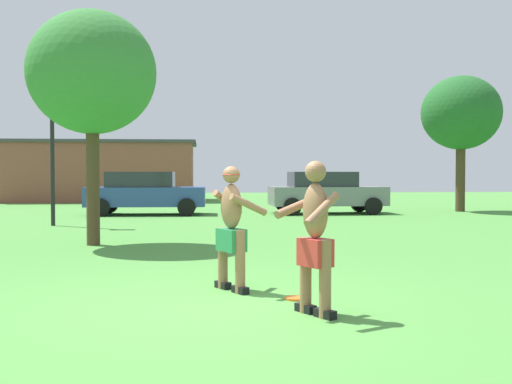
{
  "coord_description": "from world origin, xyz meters",
  "views": [
    {
      "loc": [
        -0.13,
        -6.95,
        1.55
      ],
      "look_at": [
        0.67,
        2.05,
        1.26
      ],
      "focal_mm": 42.78,
      "sensor_mm": 36.0,
      "label": 1
    }
  ],
  "objects_px": {
    "player_in_red": "(315,234)",
    "lamp_post": "(52,118)",
    "tree_left_field": "(461,114)",
    "frisbee": "(295,298)",
    "tree_right_field": "(92,74)",
    "player_with_cap": "(232,222)",
    "car_gray_near_post": "(326,192)",
    "car_blue_far_end": "(145,192)"
  },
  "relations": [
    {
      "from": "player_in_red",
      "to": "lamp_post",
      "type": "relative_size",
      "value": 0.34
    },
    {
      "from": "player_in_red",
      "to": "tree_left_field",
      "type": "height_order",
      "value": "tree_left_field"
    },
    {
      "from": "frisbee",
      "to": "tree_right_field",
      "type": "relative_size",
      "value": 0.05
    },
    {
      "from": "player_with_cap",
      "to": "player_in_red",
      "type": "relative_size",
      "value": 0.98
    },
    {
      "from": "frisbee",
      "to": "car_gray_near_post",
      "type": "relative_size",
      "value": 0.06
    },
    {
      "from": "lamp_post",
      "to": "car_gray_near_post",
      "type": "bearing_deg",
      "value": 26.48
    },
    {
      "from": "player_with_cap",
      "to": "tree_left_field",
      "type": "distance_m",
      "value": 18.64
    },
    {
      "from": "car_gray_near_post",
      "to": "player_with_cap",
      "type": "bearing_deg",
      "value": -106.19
    },
    {
      "from": "player_in_red",
      "to": "car_gray_near_post",
      "type": "xyz_separation_m",
      "value": [
        3.45,
        16.18,
        -0.06
      ]
    },
    {
      "from": "car_blue_far_end",
      "to": "lamp_post",
      "type": "distance_m",
      "value": 5.51
    },
    {
      "from": "frisbee",
      "to": "car_gray_near_post",
      "type": "height_order",
      "value": "car_gray_near_post"
    },
    {
      "from": "player_with_cap",
      "to": "player_in_red",
      "type": "distance_m",
      "value": 1.67
    },
    {
      "from": "player_with_cap",
      "to": "car_gray_near_post",
      "type": "bearing_deg",
      "value": 73.81
    },
    {
      "from": "frisbee",
      "to": "car_blue_far_end",
      "type": "xyz_separation_m",
      "value": [
        -3.22,
        15.34,
        0.81
      ]
    },
    {
      "from": "player_in_red",
      "to": "car_blue_far_end",
      "type": "relative_size",
      "value": 0.39
    },
    {
      "from": "lamp_post",
      "to": "tree_left_field",
      "type": "bearing_deg",
      "value": 19.86
    },
    {
      "from": "car_gray_near_post",
      "to": "tree_left_field",
      "type": "distance_m",
      "value": 6.43
    },
    {
      "from": "player_in_red",
      "to": "tree_right_field",
      "type": "bearing_deg",
      "value": 117.61
    },
    {
      "from": "frisbee",
      "to": "tree_right_field",
      "type": "xyz_separation_m",
      "value": [
        -3.45,
        5.9,
        3.63
      ]
    },
    {
      "from": "lamp_post",
      "to": "player_in_red",
      "type": "bearing_deg",
      "value": -64.65
    },
    {
      "from": "player_in_red",
      "to": "frisbee",
      "type": "height_order",
      "value": "player_in_red"
    },
    {
      "from": "player_in_red",
      "to": "lamp_post",
      "type": "bearing_deg",
      "value": 115.35
    },
    {
      "from": "player_with_cap",
      "to": "lamp_post",
      "type": "height_order",
      "value": "lamp_post"
    },
    {
      "from": "player_in_red",
      "to": "frisbee",
      "type": "relative_size",
      "value": 6.33
    },
    {
      "from": "tree_left_field",
      "to": "tree_right_field",
      "type": "bearing_deg",
      "value": -140.87
    },
    {
      "from": "frisbee",
      "to": "car_gray_near_post",
      "type": "distance_m",
      "value": 15.76
    },
    {
      "from": "player_in_red",
      "to": "car_gray_near_post",
      "type": "height_order",
      "value": "player_in_red"
    },
    {
      "from": "car_blue_far_end",
      "to": "lamp_post",
      "type": "relative_size",
      "value": 0.87
    },
    {
      "from": "player_in_red",
      "to": "car_blue_far_end",
      "type": "height_order",
      "value": "player_in_red"
    },
    {
      "from": "player_with_cap",
      "to": "car_gray_near_post",
      "type": "distance_m",
      "value": 15.34
    },
    {
      "from": "player_with_cap",
      "to": "car_gray_near_post",
      "type": "height_order",
      "value": "player_with_cap"
    },
    {
      "from": "car_blue_far_end",
      "to": "lamp_post",
      "type": "xyz_separation_m",
      "value": [
        -2.24,
        -4.48,
        2.29
      ]
    },
    {
      "from": "lamp_post",
      "to": "tree_left_field",
      "type": "height_order",
      "value": "tree_left_field"
    },
    {
      "from": "lamp_post",
      "to": "tree_right_field",
      "type": "bearing_deg",
      "value": -67.86
    },
    {
      "from": "frisbee",
      "to": "lamp_post",
      "type": "bearing_deg",
      "value": 116.7
    },
    {
      "from": "car_gray_near_post",
      "to": "frisbee",
      "type": "bearing_deg",
      "value": -102.96
    },
    {
      "from": "car_blue_far_end",
      "to": "player_with_cap",
      "type": "bearing_deg",
      "value": -80.47
    },
    {
      "from": "car_gray_near_post",
      "to": "tree_left_field",
      "type": "bearing_deg",
      "value": 8.04
    },
    {
      "from": "car_gray_near_post",
      "to": "car_blue_far_end",
      "type": "xyz_separation_m",
      "value": [
        -6.75,
        0.01,
        0.0
      ]
    },
    {
      "from": "player_in_red",
      "to": "frisbee",
      "type": "distance_m",
      "value": 1.21
    },
    {
      "from": "car_gray_near_post",
      "to": "tree_left_field",
      "type": "height_order",
      "value": "tree_left_field"
    },
    {
      "from": "player_in_red",
      "to": "tree_left_field",
      "type": "bearing_deg",
      "value": 61.93
    }
  ]
}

